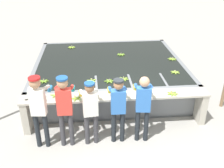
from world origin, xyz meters
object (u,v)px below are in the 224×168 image
object	(u,v)px
worker_3	(118,105)
banana_bunch_floating_6	(92,81)
banana_bunch_floating_7	(44,81)
banana_bunch_floating_0	(121,55)
banana_bunch_floating_2	(109,81)
banana_bunch_ledge_1	(76,98)
worker_4	(143,103)
knife_0	(30,99)
banana_bunch_ledge_0	(173,94)
banana_bunch_ledge_2	(56,95)
banana_bunch_floating_5	(123,79)
banana_bunch_floating_3	(72,47)
worker_2	(90,107)
banana_bunch_floating_4	(172,59)
worker_1	(65,105)
worker_0	(39,105)
banana_bunch_floating_1	(175,72)

from	to	relation	value
worker_3	banana_bunch_floating_6	world-z (taller)	worker_3
banana_bunch_floating_7	banana_bunch_floating_0	bearing A→B (deg)	37.87
banana_bunch_floating_2	banana_bunch_ledge_1	world-z (taller)	banana_bunch_ledge_1
banana_bunch_floating_0	banana_bunch_floating_6	world-z (taller)	same
worker_4	knife_0	bearing A→B (deg)	167.70
banana_bunch_ledge_0	banana_bunch_ledge_2	bearing A→B (deg)	176.22
banana_bunch_ledge_1	worker_3	bearing A→B (deg)	-26.48
worker_3	banana_bunch_floating_5	xyz separation A→B (m)	(0.31, 1.40, -0.06)
worker_4	worker_3	bearing A→B (deg)	178.05
banana_bunch_floating_0	banana_bunch_ledge_2	xyz separation A→B (m)	(-1.90, -2.57, 0.00)
worker_4	banana_bunch_floating_3	distance (m)	4.50
worker_2	banana_bunch_ledge_2	size ratio (longest dim) A/B	5.71
worker_4	banana_bunch_floating_3	xyz separation A→B (m)	(-1.76, 4.14, -0.08)
banana_bunch_floating_4	banana_bunch_floating_5	world-z (taller)	same
banana_bunch_floating_2	banana_bunch_floating_3	xyz separation A→B (m)	(-1.12, 2.82, -0.00)
worker_4	banana_bunch_floating_3	size ratio (longest dim) A/B	5.86
worker_1	worker_3	size ratio (longest dim) A/B	1.08
banana_bunch_floating_6	knife_0	distance (m)	1.68
worker_4	worker_0	bearing A→B (deg)	-179.79
banana_bunch_ledge_1	banana_bunch_ledge_0	bearing A→B (deg)	0.21
banana_bunch_floating_2	banana_bunch_floating_3	distance (m)	3.03
worker_2	knife_0	size ratio (longest dim) A/B	4.48
banana_bunch_floating_3	banana_bunch_ledge_2	distance (m)	3.47
worker_0	banana_bunch_floating_7	bearing A→B (deg)	94.33
banana_bunch_floating_6	knife_0	size ratio (longest dim) A/B	0.79
worker_4	banana_bunch_floating_7	bearing A→B (deg)	148.08
worker_3	worker_4	size ratio (longest dim) A/B	0.97
banana_bunch_floating_2	banana_bunch_floating_3	world-z (taller)	same
banana_bunch_ledge_0	banana_bunch_ledge_1	world-z (taller)	same
worker_3	banana_bunch_floating_5	size ratio (longest dim) A/B	5.71
worker_1	banana_bunch_floating_2	xyz separation A→B (m)	(1.07, 1.34, -0.14)
worker_3	banana_bunch_floating_0	bearing A→B (deg)	81.80
banana_bunch_floating_7	banana_bunch_ledge_2	size ratio (longest dim) A/B	1.03
worker_4	banana_bunch_ledge_1	world-z (taller)	worker_4
banana_bunch_floating_6	banana_bunch_ledge_1	bearing A→B (deg)	-113.30
banana_bunch_floating_3	banana_bunch_floating_1	bearing A→B (deg)	-38.70
banana_bunch_ledge_0	worker_2	bearing A→B (deg)	-166.10
banana_bunch_floating_3	banana_bunch_floating_6	world-z (taller)	same
worker_3	banana_bunch_floating_6	xyz separation A→B (m)	(-0.55, 1.38, -0.06)
banana_bunch_floating_0	knife_0	world-z (taller)	banana_bunch_floating_0
worker_3	banana_bunch_floating_0	distance (m)	3.27
banana_bunch_floating_1	banana_bunch_floating_3	bearing A→B (deg)	141.30
banana_bunch_floating_3	banana_bunch_ledge_0	distance (m)	4.47
banana_bunch_floating_6	worker_1	bearing A→B (deg)	-113.31
banana_bunch_floating_5	banana_bunch_ledge_1	size ratio (longest dim) A/B	1.01
worker_0	banana_bunch_floating_0	distance (m)	3.93
worker_4	banana_bunch_floating_5	size ratio (longest dim) A/B	5.89
worker_1	banana_bunch_floating_0	xyz separation A→B (m)	(1.63, 3.27, -0.15)
worker_0	banana_bunch_ledge_0	distance (m)	3.13
banana_bunch_floating_6	worker_2	bearing A→B (deg)	-92.57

